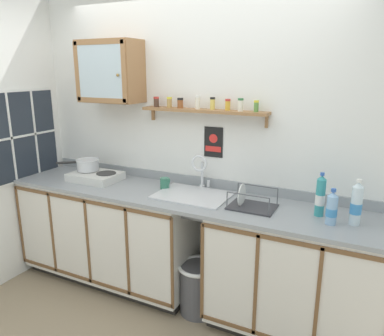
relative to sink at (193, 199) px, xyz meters
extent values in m
plane|color=gray|center=(-0.10, -0.41, -0.92)|extent=(6.17, 6.17, 0.00)
cube|color=white|center=(-0.10, 0.30, 0.42)|extent=(3.77, 0.05, 2.68)
cube|color=black|center=(-0.84, -0.01, -0.88)|extent=(1.63, 0.56, 0.08)
cube|color=silver|center=(-0.84, -0.04, -0.42)|extent=(1.66, 0.62, 0.84)
cube|color=brown|center=(-0.84, -0.35, -0.04)|extent=(1.66, 0.01, 0.03)
cube|color=brown|center=(-0.84, -0.35, -0.79)|extent=(1.66, 0.01, 0.03)
cube|color=brown|center=(-1.67, -0.35, -0.42)|extent=(0.02, 0.01, 0.77)
cube|color=brown|center=(-1.25, -0.35, -0.42)|extent=(0.02, 0.01, 0.77)
cube|color=brown|center=(-0.84, -0.35, -0.42)|extent=(0.02, 0.01, 0.77)
cube|color=brown|center=(-0.42, -0.35, -0.42)|extent=(0.02, 0.01, 0.77)
cube|color=brown|center=(-0.01, -0.35, -0.42)|extent=(0.02, 0.01, 0.77)
cube|color=black|center=(0.85, -0.01, -0.88)|extent=(1.19, 0.56, 0.08)
cube|color=silver|center=(0.85, -0.04, -0.42)|extent=(1.21, 0.62, 0.84)
cube|color=brown|center=(0.85, -0.35, -0.04)|extent=(1.21, 0.01, 0.03)
cube|color=brown|center=(0.24, -0.35, -0.42)|extent=(0.02, 0.01, 0.77)
cube|color=brown|center=(0.65, -0.35, -0.42)|extent=(0.02, 0.01, 0.77)
cube|color=brown|center=(1.05, -0.35, -0.42)|extent=(0.02, 0.01, 0.77)
cube|color=gray|center=(-0.10, -0.04, 0.01)|extent=(3.13, 0.65, 0.03)
cube|color=gray|center=(-0.10, 0.26, 0.07)|extent=(3.13, 0.02, 0.08)
cube|color=silver|center=(0.00, -0.02, 0.04)|extent=(0.58, 0.43, 0.01)
cube|color=slate|center=(0.00, -0.02, -0.09)|extent=(0.50, 0.35, 0.01)
cube|color=slate|center=(0.00, 0.16, -0.03)|extent=(0.50, 0.01, 0.12)
cube|color=slate|center=(0.00, -0.19, -0.03)|extent=(0.50, 0.01, 0.12)
cylinder|color=#4C4C51|center=(0.00, -0.02, -0.09)|extent=(0.04, 0.04, 0.01)
cylinder|color=silver|center=(-0.02, 0.22, 0.04)|extent=(0.05, 0.05, 0.02)
cylinder|color=silver|center=(-0.02, 0.22, 0.16)|extent=(0.02, 0.02, 0.21)
torus|color=silver|center=(-0.02, 0.16, 0.26)|extent=(0.14, 0.02, 0.14)
cylinder|color=silver|center=(0.04, 0.22, 0.07)|extent=(0.02, 0.02, 0.06)
cube|color=silver|center=(-0.99, -0.02, 0.07)|extent=(0.44, 0.33, 0.07)
cylinder|color=#2D2D2D|center=(-1.10, 0.01, 0.10)|extent=(0.18, 0.18, 0.01)
cylinder|color=#2D2D2D|center=(-0.89, 0.01, 0.10)|extent=(0.18, 0.18, 0.01)
cylinder|color=black|center=(-1.10, -0.17, 0.07)|extent=(0.03, 0.02, 0.03)
cylinder|color=black|center=(-0.89, -0.17, 0.07)|extent=(0.03, 0.02, 0.03)
cylinder|color=silver|center=(-1.10, 0.01, 0.16)|extent=(0.20, 0.20, 0.10)
torus|color=silver|center=(-1.10, 0.01, 0.20)|extent=(0.21, 0.21, 0.01)
cylinder|color=black|center=(-1.24, -0.11, 0.19)|extent=(0.15, 0.13, 0.02)
cylinder|color=#8CB7E0|center=(1.06, -0.11, 0.13)|extent=(0.07, 0.07, 0.19)
cone|color=#8CB7E0|center=(1.06, -0.11, 0.24)|extent=(0.07, 0.07, 0.03)
cylinder|color=#2D59B2|center=(1.06, -0.11, 0.26)|extent=(0.03, 0.03, 0.02)
cylinder|color=#3F8CCC|center=(1.06, -0.11, 0.11)|extent=(0.07, 0.07, 0.05)
cylinder|color=silver|center=(1.20, -0.05, 0.16)|extent=(0.07, 0.07, 0.26)
cone|color=silver|center=(1.20, -0.05, 0.30)|extent=(0.07, 0.07, 0.03)
cylinder|color=white|center=(1.20, -0.05, 0.33)|extent=(0.03, 0.03, 0.02)
cylinder|color=#3F8CCC|center=(1.20, -0.05, 0.14)|extent=(0.07, 0.07, 0.07)
cylinder|color=teal|center=(0.97, 0.01, 0.16)|extent=(0.06, 0.06, 0.26)
cone|color=teal|center=(0.97, 0.01, 0.31)|extent=(0.06, 0.06, 0.03)
cylinder|color=#2D59B2|center=(0.97, 0.01, 0.33)|extent=(0.03, 0.03, 0.02)
cylinder|color=white|center=(0.97, 0.01, 0.15)|extent=(0.07, 0.07, 0.07)
cube|color=#333338|center=(0.51, -0.05, 0.04)|extent=(0.34, 0.26, 0.01)
cylinder|color=#4C4F54|center=(0.36, -0.17, 0.10)|extent=(0.01, 0.01, 0.12)
cylinder|color=#4C4F54|center=(0.67, -0.17, 0.10)|extent=(0.01, 0.01, 0.12)
cylinder|color=#4C4F54|center=(0.36, 0.06, 0.10)|extent=(0.01, 0.01, 0.12)
cylinder|color=#4C4F54|center=(0.67, 0.06, 0.10)|extent=(0.01, 0.01, 0.12)
cylinder|color=#4C4F54|center=(0.51, -0.17, 0.16)|extent=(0.31, 0.01, 0.01)
cylinder|color=#4C4F54|center=(0.51, 0.06, 0.16)|extent=(0.31, 0.01, 0.01)
cylinder|color=white|center=(0.43, -0.05, 0.12)|extent=(0.01, 0.17, 0.17)
cylinder|color=#337259|center=(-0.29, 0.05, 0.08)|extent=(0.08, 0.08, 0.10)
torus|color=#337259|center=(-0.29, 0.09, 0.08)|extent=(0.02, 0.07, 0.07)
cube|color=#996B42|center=(-0.87, 0.14, 1.00)|extent=(0.56, 0.28, 0.53)
cube|color=silver|center=(-0.87, -0.01, 1.00)|extent=(0.46, 0.01, 0.43)
cube|color=#996B42|center=(-1.12, -0.01, 1.00)|extent=(0.04, 0.01, 0.50)
cube|color=#996B42|center=(-0.62, -0.01, 1.00)|extent=(0.04, 0.01, 0.50)
cube|color=#996B42|center=(-0.87, -0.01, 1.24)|extent=(0.52, 0.01, 0.04)
cube|color=#996B42|center=(-0.87, -0.01, 0.76)|extent=(0.52, 0.01, 0.04)
sphere|color=olive|center=(-0.68, -0.02, 0.97)|extent=(0.02, 0.02, 0.02)
cube|color=#996B42|center=(-0.01, 0.20, 0.69)|extent=(1.09, 0.14, 0.02)
cube|color=#996B42|center=(-0.52, 0.26, 0.63)|extent=(0.02, 0.03, 0.10)
cube|color=#996B42|center=(0.50, 0.26, 0.63)|extent=(0.02, 0.03, 0.10)
cylinder|color=#4C3326|center=(-0.45, 0.20, 0.74)|extent=(0.04, 0.04, 0.07)
cylinder|color=red|center=(-0.45, 0.20, 0.78)|extent=(0.05, 0.05, 0.02)
cylinder|color=tan|center=(-0.32, 0.20, 0.74)|extent=(0.04, 0.04, 0.07)
cylinder|color=yellow|center=(-0.32, 0.20, 0.78)|extent=(0.04, 0.04, 0.02)
cylinder|color=brown|center=(-0.22, 0.20, 0.74)|extent=(0.05, 0.05, 0.07)
cylinder|color=black|center=(-0.22, 0.20, 0.78)|extent=(0.05, 0.05, 0.02)
cylinder|color=silver|center=(-0.06, 0.20, 0.75)|extent=(0.04, 0.04, 0.09)
cylinder|color=white|center=(-0.06, 0.20, 0.81)|extent=(0.04, 0.04, 0.02)
cylinder|color=#E0C659|center=(0.07, 0.22, 0.74)|extent=(0.04, 0.04, 0.08)
cylinder|color=black|center=(0.07, 0.22, 0.79)|extent=(0.04, 0.04, 0.02)
cylinder|color=gold|center=(0.20, 0.22, 0.74)|extent=(0.04, 0.04, 0.07)
cylinder|color=red|center=(0.20, 0.22, 0.78)|extent=(0.04, 0.04, 0.02)
cylinder|color=silver|center=(0.31, 0.19, 0.75)|extent=(0.04, 0.04, 0.08)
cylinder|color=#33723F|center=(0.31, 0.19, 0.80)|extent=(0.04, 0.04, 0.02)
cylinder|color=#598C3F|center=(0.43, 0.20, 0.74)|extent=(0.04, 0.04, 0.07)
cylinder|color=yellow|center=(0.43, 0.20, 0.78)|extent=(0.04, 0.04, 0.02)
cube|color=black|center=(0.06, 0.27, 0.43)|extent=(0.17, 0.01, 0.26)
cube|color=red|center=(0.06, 0.26, 0.37)|extent=(0.14, 0.00, 0.05)
cylinder|color=red|center=(0.06, 0.26, 0.46)|extent=(0.07, 0.00, 0.07)
cube|color=#262D38|center=(-1.67, -0.19, 0.42)|extent=(0.01, 0.75, 0.80)
cube|color=white|center=(-1.68, -0.19, 0.42)|extent=(0.02, 0.79, 0.85)
cube|color=white|center=(-1.67, -0.32, 0.42)|extent=(0.01, 0.02, 0.80)
cube|color=white|center=(-1.67, -0.06, 0.42)|extent=(0.01, 0.02, 0.80)
cube|color=white|center=(-1.67, -0.19, 0.42)|extent=(0.01, 0.75, 0.02)
cylinder|color=#4C4C51|center=(0.12, -0.15, -0.71)|extent=(0.30, 0.30, 0.41)
torus|color=white|center=(0.12, -0.15, -0.50)|extent=(0.34, 0.34, 0.03)
camera|label=1|loc=(1.25, -2.54, 1.02)|focal=34.60mm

